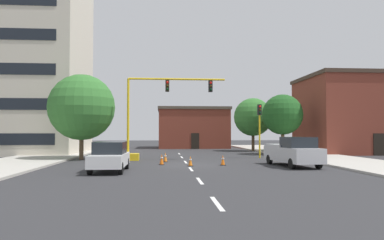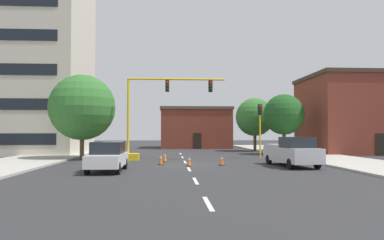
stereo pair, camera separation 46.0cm
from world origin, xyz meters
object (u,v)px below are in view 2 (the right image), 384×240
Objects in this scene: pickup_truck_silver at (292,152)px; tree_right_mid at (284,115)px; traffic_light_pole_right at (260,119)px; traffic_signal_gantry at (142,133)px; traffic_cone_roadside_d at (165,157)px; tree_right_far at (255,117)px; traffic_cone_roadside_b at (189,161)px; sedan_white_near_left at (108,156)px; traffic_cone_roadside_c at (222,160)px; tree_left_near at (82,107)px; traffic_cone_roadside_a at (161,159)px.

tree_right_mid is at bearing 74.28° from pickup_truck_silver.
traffic_light_pole_right is at bearing -126.86° from tree_right_mid.
traffic_signal_gantry reaches higher than traffic_cone_roadside_d.
traffic_signal_gantry is 1.87× the size of traffic_light_pole_right.
traffic_light_pole_right is 0.77× the size of tree_right_mid.
traffic_light_pole_right is 12.37m from tree_right_far.
tree_right_far reaches higher than traffic_cone_roadside_b.
sedan_white_near_left is (-14.13, -22.44, -3.29)m from tree_right_far.
traffic_cone_roadside_d is (-3.98, 3.27, 0.00)m from traffic_cone_roadside_c.
sedan_white_near_left is at bearing -115.68° from traffic_cone_roadside_d.
pickup_truck_silver is at bearing -6.42° from traffic_cone_roadside_b.
sedan_white_near_left is (-15.51, -15.40, -3.26)m from tree_right_mid.
sedan_white_near_left is at bearing -68.98° from tree_left_near.
traffic_cone_roadside_a is (3.01, 4.30, -0.50)m from sedan_white_near_left.
traffic_cone_roadside_a is (-12.50, -11.10, -3.76)m from tree_right_mid.
traffic_light_pole_right reaches higher than traffic_cone_roadside_c.
traffic_cone_roadside_c is (11.06, -6.30, -4.06)m from tree_left_near.
tree_right_far is at bearing 83.52° from pickup_truck_silver.
traffic_signal_gantry is at bearing 135.74° from traffic_cone_roadside_d.
traffic_signal_gantry is 1.24× the size of tree_left_near.
traffic_signal_gantry reaches higher than tree_right_mid.
tree_left_near reaches higher than pickup_truck_silver.
traffic_cone_roadside_a is at bearing -145.28° from traffic_light_pole_right.
tree_left_near is 13.36m from traffic_cone_roadside_c.
traffic_cone_roadside_d is at bearing 64.32° from sedan_white_near_left.
tree_right_far is at bearing 64.56° from traffic_cone_roadside_b.
tree_left_near is at bearing 142.65° from traffic_cone_roadside_b.
sedan_white_near_left is 5.92m from traffic_cone_roadside_b.
tree_right_mid is 8.46× the size of traffic_cone_roadside_d.
traffic_cone_roadside_a is at bearing 55.03° from sedan_white_near_left.
tree_right_mid is at bearing 49.22° from traffic_cone_roadside_b.
tree_left_near is at bearing -163.98° from tree_right_mid.
traffic_cone_roadside_d is at bearing 114.74° from traffic_cone_roadside_b.
traffic_light_pole_right is at bearing 46.69° from traffic_cone_roadside_b.
traffic_cone_roadside_a is 1.06× the size of traffic_cone_roadside_d.
traffic_cone_roadside_c is (-6.86, -18.89, -3.82)m from tree_right_far.
traffic_cone_roadside_d is at bearing -44.26° from traffic_signal_gantry.
traffic_cone_roadside_d is (-12.23, -8.57, -3.78)m from tree_right_mid.
traffic_cone_roadside_d is (3.28, 6.83, -0.52)m from sedan_white_near_left.
pickup_truck_silver is at bearing -88.97° from traffic_light_pole_right.
traffic_signal_gantry is 11.40× the size of traffic_cone_roadside_a.
pickup_truck_silver is at bearing -25.49° from tree_left_near.
tree_left_near reaches higher than tree_right_mid.
tree_right_mid is at bearing 53.14° from traffic_light_pole_right.
traffic_light_pole_right is 8.33m from pickup_truck_silver.
traffic_light_pole_right reaches higher than traffic_cone_roadside_d.
traffic_light_pole_right reaches higher than sedan_white_near_left.
traffic_signal_gantry is 12.11× the size of traffic_cone_roadside_d.
traffic_light_pole_right is 10.33m from traffic_cone_roadside_b.
pickup_truck_silver reaches higher than traffic_cone_roadside_d.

